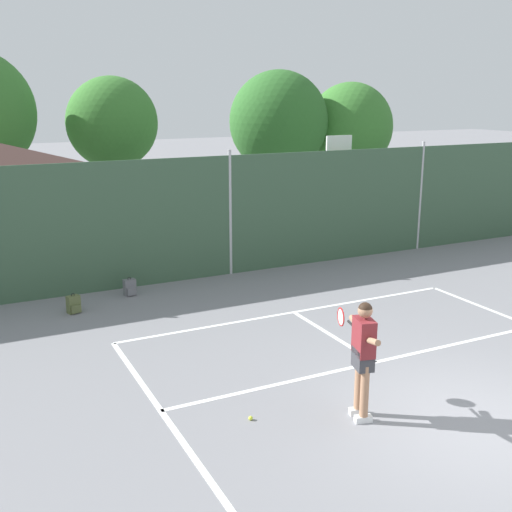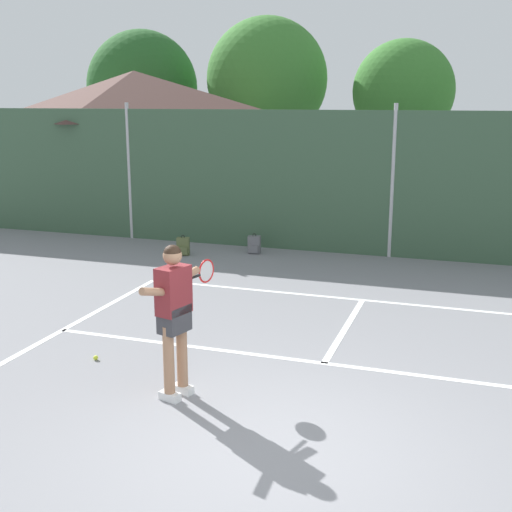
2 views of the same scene
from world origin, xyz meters
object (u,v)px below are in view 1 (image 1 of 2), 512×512
Objects in this scene: basketball_hoop at (337,176)px; tennis_ball at (251,418)px; tennis_player at (363,350)px; backpack_grey at (130,288)px; backpack_olive at (74,305)px.

basketball_hoop reaches higher than tennis_ball.
tennis_player reaches higher than tennis_ball.
tennis_player reaches higher than backpack_grey.
backpack_grey is (-0.02, 6.75, 0.16)m from tennis_ball.
basketball_hoop is 9.23m from backpack_olive.
basketball_hoop is 11.39m from tennis_ball.
backpack_olive is (-8.62, -2.51, -2.12)m from basketball_hoop.
tennis_player is at bearing -78.23° from backpack_grey.
basketball_hoop is at bearing 16.25° from backpack_olive.
basketball_hoop is 7.67× the size of backpack_olive.
basketball_hoop is at bearing 50.21° from tennis_ball.
backpack_olive is (-3.01, 6.72, -0.92)m from tennis_player.
tennis_ball is 6.75m from backpack_grey.
tennis_ball is 0.14× the size of backpack_grey.
backpack_olive and backpack_grey have the same top height.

